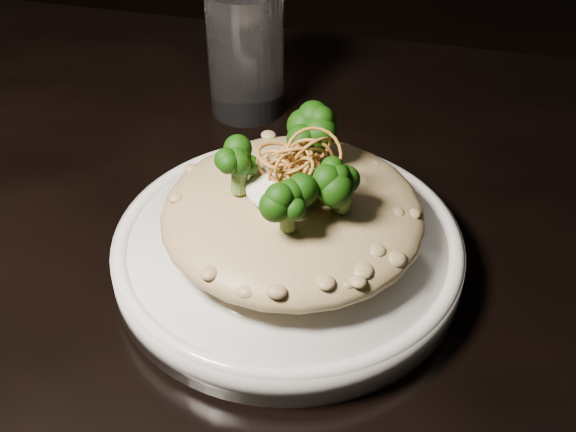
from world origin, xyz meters
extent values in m
cube|color=black|center=(0.00, 0.00, 0.73)|extent=(1.10, 0.80, 0.04)
cylinder|color=black|center=(-0.48, 0.33, 0.35)|extent=(0.05, 0.05, 0.71)
cylinder|color=silver|center=(0.05, -0.01, 0.76)|extent=(0.28, 0.28, 0.03)
ellipsoid|color=brown|center=(0.06, 0.00, 0.80)|extent=(0.21, 0.21, 0.05)
ellipsoid|color=white|center=(0.05, -0.01, 0.83)|extent=(0.06, 0.06, 0.02)
cylinder|color=white|center=(-0.04, 0.22, 0.82)|extent=(0.10, 0.10, 0.13)
camera|label=1|loc=(0.16, -0.48, 1.21)|focal=50.00mm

